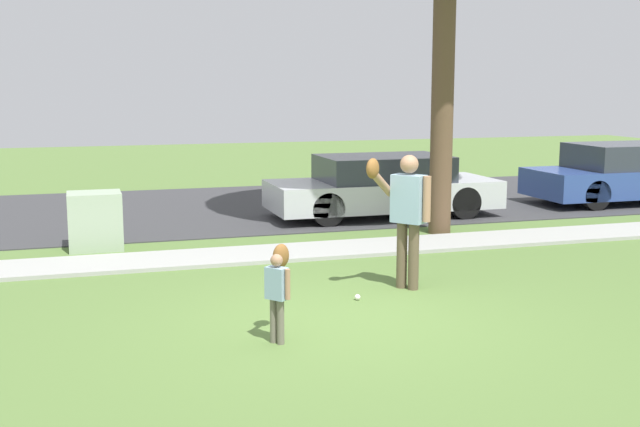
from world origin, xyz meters
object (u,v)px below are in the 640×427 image
at_px(person_adult, 406,208).
at_px(baseball, 357,297).
at_px(parked_sedan_silver, 383,186).
at_px(person_child, 278,280).
at_px(parked_wagon_blue, 627,174).
at_px(utility_cabinet, 95,221).

height_order(person_adult, baseball, person_adult).
relative_size(person_adult, parked_sedan_silver, 0.38).
relative_size(person_adult, person_child, 1.77).
bearing_deg(baseball, person_adult, 23.50).
bearing_deg(parked_sedan_silver, parked_wagon_blue, -178.38).
height_order(person_adult, person_child, person_adult).
distance_m(baseball, parked_sedan_silver, 6.40).
bearing_deg(person_adult, utility_cabinet, -83.07).
height_order(baseball, parked_sedan_silver, parked_sedan_silver).
bearing_deg(baseball, parked_wagon_blue, 34.79).
xyz_separation_m(person_child, utility_cabinet, (-1.70, 5.46, -0.19)).
bearing_deg(parked_sedan_silver, utility_cabinet, 15.83).
xyz_separation_m(baseball, parked_wagon_blue, (8.61, 5.98, 0.62)).
xyz_separation_m(baseball, parked_sedan_silver, (2.63, 5.81, 0.58)).
bearing_deg(parked_sedan_silver, baseball, 65.65).
relative_size(person_child, utility_cabinet, 1.07).
height_order(person_child, parked_wagon_blue, parked_wagon_blue).
bearing_deg(person_adult, parked_sedan_silver, -146.29).
relative_size(person_child, parked_wagon_blue, 0.22).
xyz_separation_m(utility_cabinet, parked_wagon_blue, (11.64, 1.77, 0.19)).
bearing_deg(utility_cabinet, baseball, -54.26).
bearing_deg(utility_cabinet, person_adult, -45.44).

